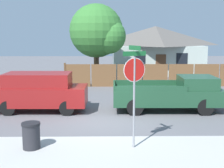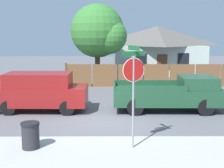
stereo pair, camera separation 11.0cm
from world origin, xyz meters
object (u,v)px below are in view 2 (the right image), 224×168
Objects in this scene: stop_sign at (133,79)px; house at (157,49)px; red_suv at (41,91)px; orange_pickup at (172,94)px; oak_tree at (100,32)px; trash_bin at (31,135)px.

house is at bearing 55.58° from stop_sign.
red_suv is at bearing -117.16° from house.
orange_pickup is at bearing 0.98° from red_suv.
oak_tree is (-5.35, -6.92, 1.57)m from house.
oak_tree reaches higher than red_suv.
house is 1.98× the size of red_suv.
orange_pickup is at bearing 41.64° from trash_bin.
red_suv reaches higher than orange_pickup.
house is 15.74m from orange_pickup.
stop_sign is 3.89m from trash_bin.
oak_tree is at bearing 72.40° from stop_sign.
stop_sign is at bearing -83.68° from oak_tree.
stop_sign is (-2.31, -5.04, 1.46)m from orange_pickup.
house reaches higher than stop_sign.
red_suv is 6.68m from stop_sign.
trash_bin is (-5.72, -5.09, -0.41)m from orange_pickup.
stop_sign is at bearing 0.71° from trash_bin.
house is 20.99m from stop_sign.
oak_tree is 1.34× the size of red_suv.
oak_tree is 13.90m from stop_sign.
house is 22.00m from trash_bin.
orange_pickup is at bearing -95.55° from house.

